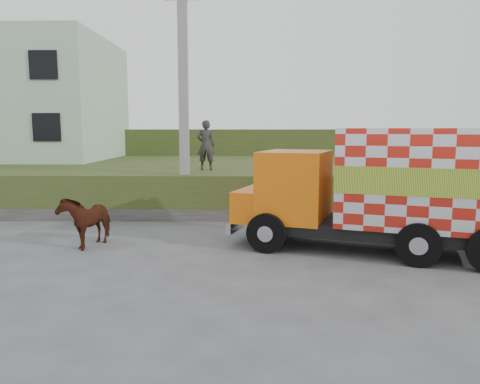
{
  "coord_description": "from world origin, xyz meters",
  "views": [
    {
      "loc": [
        1.14,
        -11.07,
        3.01
      ],
      "look_at": [
        0.92,
        1.66,
        1.3
      ],
      "focal_mm": 35.0,
      "sensor_mm": 36.0,
      "label": 1
    }
  ],
  "objects_px": {
    "utility_pole": "(184,97)",
    "pedestrian": "(206,145)",
    "cargo_truck": "(388,189)",
    "cow": "(87,220)"
  },
  "relations": [
    {
      "from": "utility_pole",
      "to": "pedestrian",
      "type": "height_order",
      "value": "utility_pole"
    },
    {
      "from": "utility_pole",
      "to": "cow",
      "type": "relative_size",
      "value": 5.0
    },
    {
      "from": "cargo_truck",
      "to": "pedestrian",
      "type": "xyz_separation_m",
      "value": [
        -4.97,
        6.12,
        0.86
      ]
    },
    {
      "from": "utility_pole",
      "to": "cargo_truck",
      "type": "bearing_deg",
      "value": -38.06
    },
    {
      "from": "cargo_truck",
      "to": "cow",
      "type": "relative_size",
      "value": 4.46
    },
    {
      "from": "utility_pole",
      "to": "cow",
      "type": "height_order",
      "value": "utility_pole"
    },
    {
      "from": "cargo_truck",
      "to": "pedestrian",
      "type": "relative_size",
      "value": 3.85
    },
    {
      "from": "cow",
      "to": "pedestrian",
      "type": "height_order",
      "value": "pedestrian"
    },
    {
      "from": "cargo_truck",
      "to": "cow",
      "type": "distance_m",
      "value": 7.66
    },
    {
      "from": "utility_pole",
      "to": "cargo_truck",
      "type": "distance_m",
      "value": 7.47
    }
  ]
}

